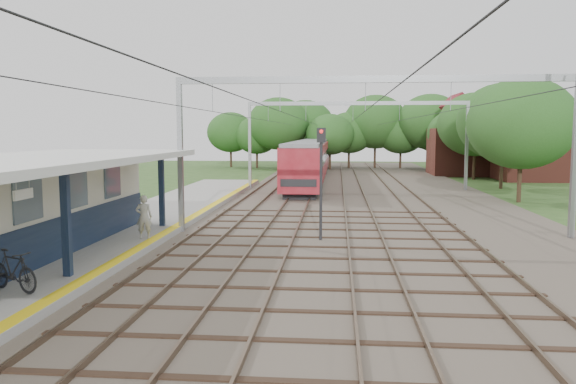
{
  "coord_description": "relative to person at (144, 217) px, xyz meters",
  "views": [
    {
      "loc": [
        2.03,
        -9.63,
        4.58
      ],
      "look_at": [
        -0.44,
        18.26,
        1.6
      ],
      "focal_mm": 35.0,
      "sensor_mm": 36.0,
      "label": 1
    }
  ],
  "objects": [
    {
      "name": "house_near",
      "position": [
        26.66,
        34.07,
        1.76
      ],
      "size": [
        7.0,
        6.12,
        7.89
      ],
      "color": "brown",
      "rests_on": "ground"
    },
    {
      "name": "signal_post",
      "position": [
        7.01,
        1.59,
        1.88
      ],
      "size": [
        0.38,
        0.33,
        4.77
      ],
      "rotation": [
        0.0,
        0.0,
        0.37
      ],
      "color": "black",
      "rests_on": "ground"
    },
    {
      "name": "catenary_system",
      "position": [
        9.05,
        13.35,
        4.29
      ],
      "size": [
        17.22,
        88.0,
        7.0
      ],
      "color": "gray",
      "rests_on": "ground"
    },
    {
      "name": "train",
      "position": [
        5.16,
        32.37,
        0.85
      ],
      "size": [
        2.83,
        35.24,
        3.72
      ],
      "color": "black",
      "rests_on": "ballast_bed"
    },
    {
      "name": "platform",
      "position": [
        -1.84,
        2.07,
        -1.05
      ],
      "size": [
        5.0,
        52.0,
        0.35
      ],
      "primitive_type": "cube",
      "color": "gray",
      "rests_on": "ground"
    },
    {
      "name": "bicycle",
      "position": [
        -0.91,
        -7.63,
        -0.31
      ],
      "size": [
        1.94,
        1.23,
        1.13
      ],
      "primitive_type": "imported",
      "rotation": [
        0.0,
        0.0,
        1.17
      ],
      "color": "black",
      "rests_on": "platform"
    },
    {
      "name": "person",
      "position": [
        0.0,
        0.0,
        0.0
      ],
      "size": [
        0.71,
        0.55,
        1.75
      ],
      "primitive_type": "imported",
      "rotation": [
        0.0,
        0.0,
        3.36
      ],
      "color": "beige",
      "rests_on": "platform"
    },
    {
      "name": "ballast_bed",
      "position": [
        9.66,
        18.07,
        -1.18
      ],
      "size": [
        18.0,
        90.0,
        0.1
      ],
      "primitive_type": "cube",
      "color": "#473D33",
      "rests_on": "ground"
    },
    {
      "name": "tree_band",
      "position": [
        9.5,
        45.19,
        3.69
      ],
      "size": [
        31.72,
        30.88,
        8.82
      ],
      "color": "#382619",
      "rests_on": "ground"
    },
    {
      "name": "yellow_stripe",
      "position": [
        0.41,
        2.07,
        -0.87
      ],
      "size": [
        0.45,
        52.0,
        0.01
      ],
      "primitive_type": "cube",
      "color": "yellow",
      "rests_on": "platform"
    },
    {
      "name": "house_far",
      "position": [
        21.66,
        40.07,
        2.01
      ],
      "size": [
        8.0,
        6.12,
        8.66
      ],
      "color": "brown",
      "rests_on": "ground"
    },
    {
      "name": "canopy",
      "position": [
        -2.11,
        -5.93,
        2.42
      ],
      "size": [
        6.4,
        20.0,
        3.44
      ],
      "color": "#122039",
      "rests_on": "platform"
    },
    {
      "name": "rail_tracks",
      "position": [
        7.16,
        18.07,
        -1.05
      ],
      "size": [
        11.8,
        88.0,
        0.15
      ],
      "color": "brown",
      "rests_on": "ballast_bed"
    }
  ]
}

